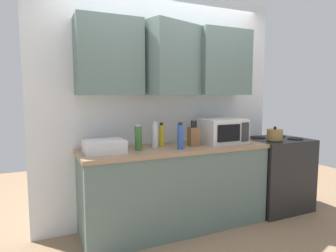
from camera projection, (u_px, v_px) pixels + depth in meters
wall_back_with_cabinets at (167, 84)px, 3.27m from camera, size 2.91×0.52×2.60m
counter_run at (176, 187)px, 3.19m from camera, size 2.04×0.63×0.90m
stove_range at (275, 173)px, 3.75m from camera, size 0.76×0.64×0.91m
kettle at (275, 135)px, 3.49m from camera, size 0.18×0.18×0.17m
microwave at (223, 131)px, 3.35m from camera, size 0.48×0.37×0.28m
dish_rack at (104, 146)px, 2.82m from camera, size 0.38×0.30×0.12m
knife_block at (193, 136)px, 3.18m from camera, size 0.11×0.13×0.28m
bottle_blue_cleaner at (180, 136)px, 2.98m from camera, size 0.06×0.06×0.27m
bottle_green_oil at (138, 138)px, 2.92m from camera, size 0.07×0.07×0.26m
bottle_clear_tall at (155, 135)px, 3.07m from camera, size 0.06×0.06×0.27m
bottle_yellow_mustard at (161, 135)px, 3.17m from camera, size 0.05×0.05×0.25m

